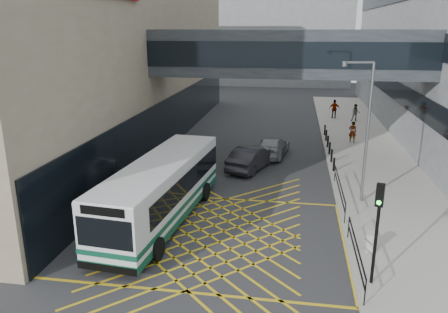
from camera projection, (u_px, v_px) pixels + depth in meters
The scene contains 18 objects.
ground at pixel (210, 236), 19.92m from camera, with size 120.00×120.00×0.00m, color #333335.
building_whsmith at pixel (30, 42), 35.55m from camera, with size 24.17×42.00×16.00m.
building_far at pixel (265, 28), 74.44m from camera, with size 28.00×16.00×18.00m, color gray.
skybridge at pixel (288, 53), 28.68m from camera, with size 20.00×4.10×3.00m.
pavement at pixel (366, 153), 32.71m from camera, with size 6.00×54.00×0.16m, color #A7A299.
box_junction at pixel (210, 235), 19.92m from camera, with size 12.00×9.00×0.01m.
bus at pixel (162, 189), 21.08m from camera, with size 3.51×11.06×3.05m.
car_white at pixel (178, 172), 26.34m from camera, with size 1.89×4.62×1.47m, color white.
car_dark at pixel (251, 158), 29.05m from camera, with size 1.97×5.03×1.57m, color black.
car_silver at pixel (272, 146), 32.04m from camera, with size 2.02×4.77×1.48m, color gray.
traffic_light at pixel (378, 220), 15.17m from camera, with size 0.31×0.47×3.92m.
street_lamp at pixel (365, 125), 22.31m from camera, with size 1.67×0.49×7.37m.
litter_bin at pixel (371, 242), 18.12m from camera, with size 0.47×0.47×0.81m, color #ADA89E.
kerb_railings at pixel (346, 211), 20.41m from camera, with size 0.05×12.54×1.00m.
bollards at pixel (329, 145), 32.98m from camera, with size 0.14×10.14×0.90m.
pedestrian_a at pixel (353, 132), 35.28m from camera, with size 0.68×0.48×1.70m, color gray.
pedestrian_b at pixel (356, 113), 43.09m from camera, with size 0.83×0.48×1.70m, color gray.
pedestrian_c at pixel (334, 109), 44.63m from camera, with size 1.12×0.54×1.89m, color gray.
Camera 1 is at (3.53, -17.73, 9.14)m, focal length 35.00 mm.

